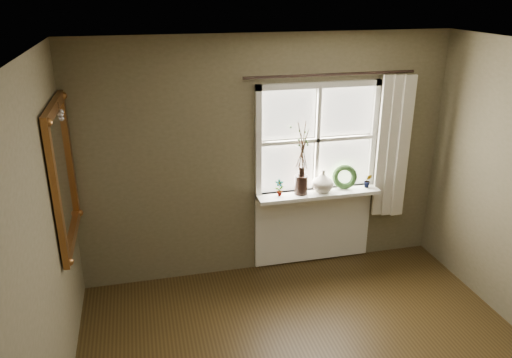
{
  "coord_description": "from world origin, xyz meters",
  "views": [
    {
      "loc": [
        -1.29,
        -2.6,
        3.02
      ],
      "look_at": [
        -0.29,
        1.55,
        1.36
      ],
      "focal_mm": 35.0,
      "sensor_mm": 36.0,
      "label": 1
    }
  ],
  "objects_px": {
    "cream_vase": "(323,181)",
    "gilt_mirror": "(63,174)",
    "dark_jug": "(301,185)",
    "wreath": "(344,179)"
  },
  "relations": [
    {
      "from": "dark_jug",
      "to": "wreath",
      "type": "xyz_separation_m",
      "value": [
        0.52,
        0.04,
        -0.0
      ]
    },
    {
      "from": "dark_jug",
      "to": "cream_vase",
      "type": "distance_m",
      "value": 0.25
    },
    {
      "from": "dark_jug",
      "to": "gilt_mirror",
      "type": "height_order",
      "value": "gilt_mirror"
    },
    {
      "from": "cream_vase",
      "to": "gilt_mirror",
      "type": "height_order",
      "value": "gilt_mirror"
    },
    {
      "from": "cream_vase",
      "to": "wreath",
      "type": "height_order",
      "value": "cream_vase"
    },
    {
      "from": "cream_vase",
      "to": "dark_jug",
      "type": "bearing_deg",
      "value": 180.0
    },
    {
      "from": "dark_jug",
      "to": "gilt_mirror",
      "type": "xyz_separation_m",
      "value": [
        -2.31,
        -0.42,
        0.48
      ]
    },
    {
      "from": "gilt_mirror",
      "to": "cream_vase",
      "type": "bearing_deg",
      "value": 9.39
    },
    {
      "from": "cream_vase",
      "to": "wreath",
      "type": "bearing_deg",
      "value": 8.45
    },
    {
      "from": "dark_jug",
      "to": "wreath",
      "type": "distance_m",
      "value": 0.52
    }
  ]
}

